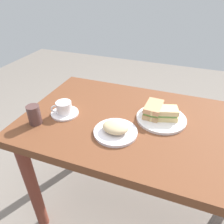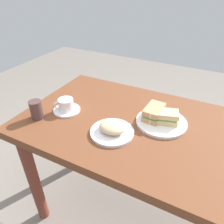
% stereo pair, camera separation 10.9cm
% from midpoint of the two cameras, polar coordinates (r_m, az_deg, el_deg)
% --- Properties ---
extents(ground_plane, '(6.00, 6.00, 0.00)m').
position_cam_midpoint_polar(ground_plane, '(1.65, 9.39, -25.94)').
color(ground_plane, gray).
extents(dining_table, '(1.33, 0.74, 0.78)m').
position_cam_midpoint_polar(dining_table, '(1.14, 12.45, -8.46)').
color(dining_table, brown).
rests_on(dining_table, ground_plane).
extents(sandwich_plate, '(0.25, 0.25, 0.01)m').
position_cam_midpoint_polar(sandwich_plate, '(1.10, 16.04, -2.74)').
color(sandwich_plate, white).
rests_on(sandwich_plate, dining_table).
extents(sandwich_front, '(0.15, 0.11, 0.06)m').
position_cam_midpoint_polar(sandwich_front, '(1.08, 16.64, -1.31)').
color(sandwich_front, '#E0C17C').
rests_on(sandwich_front, sandwich_plate).
extents(sandwich_back, '(0.09, 0.14, 0.06)m').
position_cam_midpoint_polar(sandwich_back, '(1.09, 14.12, -0.16)').
color(sandwich_back, tan).
rests_on(sandwich_back, sandwich_plate).
extents(coffee_saucer, '(0.15, 0.15, 0.01)m').
position_cam_midpoint_polar(coffee_saucer, '(1.17, -9.58, 0.44)').
color(coffee_saucer, white).
rests_on(coffee_saucer, dining_table).
extents(coffee_cup, '(0.10, 0.09, 0.06)m').
position_cam_midpoint_polar(coffee_cup, '(1.15, -9.85, 2.03)').
color(coffee_cup, white).
rests_on(coffee_cup, coffee_saucer).
extents(spoon, '(0.07, 0.09, 0.01)m').
position_cam_midpoint_polar(spoon, '(1.23, -9.76, 2.63)').
color(spoon, silver).
rests_on(spoon, coffee_saucer).
extents(side_plate, '(0.21, 0.21, 0.01)m').
position_cam_midpoint_polar(side_plate, '(1.00, 3.17, -5.58)').
color(side_plate, white).
rests_on(side_plate, dining_table).
extents(side_food_pile, '(0.12, 0.10, 0.04)m').
position_cam_midpoint_polar(side_food_pile, '(0.98, 3.22, -4.26)').
color(side_food_pile, '#CFB284').
rests_on(side_food_pile, side_plate).
extents(drinking_glass, '(0.06, 0.06, 0.10)m').
position_cam_midpoint_polar(drinking_glass, '(1.12, -17.30, 0.52)').
color(drinking_glass, '#513533').
rests_on(drinking_glass, dining_table).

